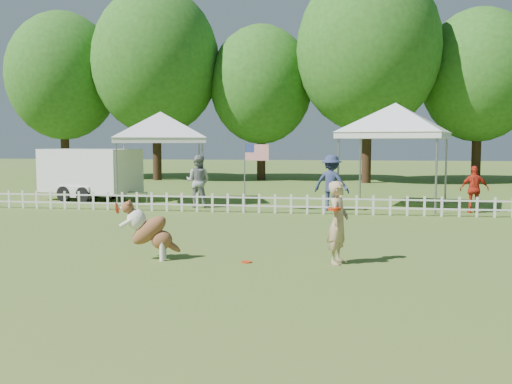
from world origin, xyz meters
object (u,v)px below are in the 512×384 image
at_px(frisbee_on_turf, 246,262).
at_px(canopy_tent_right, 395,156).
at_px(handler, 338,223).
at_px(canopy_tent_left, 161,158).
at_px(flag_pole, 245,177).
at_px(spectator_a, 198,181).
at_px(dog, 150,230).
at_px(spectator_b, 331,183).
at_px(spectator_c, 474,189).
at_px(cargo_trailer, 90,174).

bearing_deg(frisbee_on_turf, canopy_tent_right, 70.68).
distance_m(handler, canopy_tent_right, 9.77).
xyz_separation_m(canopy_tent_left, flag_pole, (3.46, -2.08, -0.52)).
xyz_separation_m(flag_pole, spectator_a, (-1.75, 0.85, -0.21)).
relative_size(dog, canopy_tent_left, 0.35).
distance_m(frisbee_on_turf, spectator_b, 8.48).
height_order(canopy_tent_left, spectator_c, canopy_tent_left).
bearing_deg(cargo_trailer, frisbee_on_turf, -37.49).
bearing_deg(spectator_c, flag_pole, 6.06).
bearing_deg(canopy_tent_left, flag_pole, -47.81).
xyz_separation_m(canopy_tent_left, spectator_b, (6.20, -1.44, -0.72)).
height_order(canopy_tent_left, cargo_trailer, canopy_tent_left).
bearing_deg(frisbee_on_turf, flag_pole, 100.38).
relative_size(handler, flag_pole, 0.69).
relative_size(canopy_tent_left, cargo_trailer, 0.71).
bearing_deg(spectator_b, cargo_trailer, 5.05).
height_order(handler, dog, handler).
bearing_deg(canopy_tent_right, spectator_a, -155.07).
distance_m(canopy_tent_right, flag_pole, 5.27).
bearing_deg(handler, spectator_b, 17.32).
bearing_deg(canopy_tent_left, spectator_b, -29.88).
relative_size(canopy_tent_left, spectator_b, 1.79).
relative_size(handler, frisbee_on_turf, 7.38).
bearing_deg(spectator_b, flag_pole, 30.44).
distance_m(cargo_trailer, spectator_a, 5.05).
height_order(dog, canopy_tent_left, canopy_tent_left).
height_order(canopy_tent_left, canopy_tent_right, canopy_tent_right).
xyz_separation_m(dog, spectator_c, (7.58, 8.45, 0.18)).
relative_size(canopy_tent_right, spectator_a, 1.95).
bearing_deg(spectator_c, frisbee_on_turf, 55.88).
bearing_deg(canopy_tent_right, frisbee_on_turf, -94.71).
bearing_deg(spectator_a, spectator_c, -175.21).
bearing_deg(canopy_tent_right, spectator_c, -14.73).
bearing_deg(spectator_c, handler, 63.85).
distance_m(dog, spectator_c, 11.36).
bearing_deg(canopy_tent_left, spectator_a, -52.60).
height_order(dog, canopy_tent_right, canopy_tent_right).
xyz_separation_m(handler, dog, (-3.48, -0.21, -0.19)).
height_order(frisbee_on_turf, flag_pole, flag_pole).
xyz_separation_m(handler, cargo_trailer, (-9.55, 10.15, 0.24)).
bearing_deg(cargo_trailer, dog, -44.55).
bearing_deg(flag_pole, canopy_tent_right, 28.92).
bearing_deg(frisbee_on_turf, canopy_tent_left, 116.52).
relative_size(handler, cargo_trailer, 0.33).
bearing_deg(dog, frisbee_on_turf, -7.92).
relative_size(canopy_tent_right, flag_pole, 1.58).
distance_m(dog, frisbee_on_turf, 1.91).
bearing_deg(cargo_trailer, spectator_b, 2.96).
bearing_deg(frisbee_on_turf, handler, 5.77).
relative_size(dog, spectator_b, 0.62).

